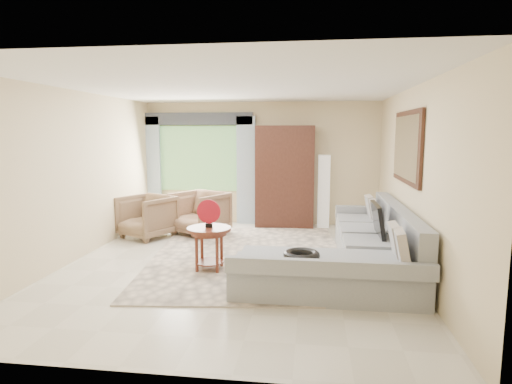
# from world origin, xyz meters

# --- Properties ---
(ground) EXTENTS (6.00, 6.00, 0.00)m
(ground) POSITION_xyz_m (0.00, 0.00, 0.00)
(ground) COLOR silver
(ground) RESTS_ON ground
(area_rug) EXTENTS (3.41, 4.30, 0.02)m
(area_rug) POSITION_xyz_m (0.13, 0.39, 0.01)
(area_rug) COLOR beige
(area_rug) RESTS_ON ground
(sectional_sofa) EXTENTS (2.30, 3.46, 0.90)m
(sectional_sofa) POSITION_xyz_m (1.78, -0.18, 0.28)
(sectional_sofa) COLOR #9A9EA2
(sectional_sofa) RESTS_ON ground
(tv_screen) EXTENTS (0.14, 0.74, 0.48)m
(tv_screen) POSITION_xyz_m (2.05, 0.04, 0.72)
(tv_screen) COLOR black
(tv_screen) RESTS_ON sectional_sofa
(garden_hose) EXTENTS (0.43, 0.43, 0.09)m
(garden_hose) POSITION_xyz_m (1.00, -1.26, 0.55)
(garden_hose) COLOR black
(garden_hose) RESTS_ON sectional_sofa
(coffee_table) EXTENTS (0.63, 0.63, 0.63)m
(coffee_table) POSITION_xyz_m (-0.33, -0.34, 0.33)
(coffee_table) COLOR #532016
(coffee_table) RESTS_ON ground
(red_disc) EXTENTS (0.34, 0.04, 0.34)m
(red_disc) POSITION_xyz_m (-0.33, -0.34, 0.86)
(red_disc) COLOR #A71020
(red_disc) RESTS_ON coffee_table
(armchair_left) EXTENTS (1.16, 1.17, 0.80)m
(armchair_left) POSITION_xyz_m (-1.96, 1.41, 0.40)
(armchair_left) COLOR brown
(armchair_left) RESTS_ON ground
(armchair_right) EXTENTS (1.23, 1.24, 0.83)m
(armchair_right) POSITION_xyz_m (-1.04, 1.78, 0.42)
(armchair_right) COLOR #986C53
(armchair_right) RESTS_ON ground
(potted_plant) EXTENTS (0.53, 0.48, 0.51)m
(potted_plant) POSITION_xyz_m (-2.11, 2.76, 0.25)
(potted_plant) COLOR #999999
(potted_plant) RESTS_ON ground
(armoire) EXTENTS (1.20, 0.55, 2.10)m
(armoire) POSITION_xyz_m (0.55, 2.72, 1.05)
(armoire) COLOR #321710
(armoire) RESTS_ON ground
(floor_lamp) EXTENTS (0.24, 0.24, 1.50)m
(floor_lamp) POSITION_xyz_m (1.35, 2.78, 0.75)
(floor_lamp) COLOR silver
(floor_lamp) RESTS_ON ground
(window) EXTENTS (1.80, 0.04, 1.40)m
(window) POSITION_xyz_m (-1.35, 2.97, 1.40)
(window) COLOR #669E59
(window) RESTS_ON wall_back
(curtain_left) EXTENTS (0.40, 0.08, 2.30)m
(curtain_left) POSITION_xyz_m (-2.40, 2.88, 1.15)
(curtain_left) COLOR #9EB7CC
(curtain_left) RESTS_ON ground
(curtain_right) EXTENTS (0.40, 0.08, 2.30)m
(curtain_right) POSITION_xyz_m (-0.30, 2.88, 1.15)
(curtain_right) COLOR #9EB7CC
(curtain_right) RESTS_ON ground
(valance) EXTENTS (2.40, 0.12, 0.26)m
(valance) POSITION_xyz_m (-1.35, 2.90, 2.25)
(valance) COLOR #1E232D
(valance) RESTS_ON wall_back
(wall_mirror) EXTENTS (0.05, 1.70, 1.05)m
(wall_mirror) POSITION_xyz_m (2.46, 0.35, 1.75)
(wall_mirror) COLOR black
(wall_mirror) RESTS_ON wall_right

